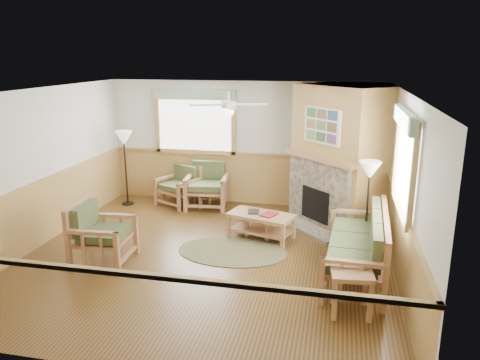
% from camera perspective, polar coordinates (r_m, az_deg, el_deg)
% --- Properties ---
extents(floor, '(6.00, 6.00, 0.01)m').
position_cam_1_polar(floor, '(7.90, -3.95, -9.27)').
color(floor, '#513516').
rests_on(floor, ground).
extents(ceiling, '(6.00, 6.00, 0.01)m').
position_cam_1_polar(ceiling, '(7.21, -4.34, 10.70)').
color(ceiling, white).
rests_on(ceiling, floor).
extents(wall_back, '(6.00, 0.02, 2.70)m').
position_cam_1_polar(wall_back, '(10.29, 0.49, 4.47)').
color(wall_back, silver).
rests_on(wall_back, floor).
extents(wall_front, '(6.00, 0.02, 2.70)m').
position_cam_1_polar(wall_front, '(4.79, -14.21, -8.77)').
color(wall_front, silver).
rests_on(wall_front, floor).
extents(wall_left, '(0.02, 6.00, 2.70)m').
position_cam_1_polar(wall_left, '(8.75, -23.39, 1.31)').
color(wall_left, silver).
rests_on(wall_left, floor).
extents(wall_right, '(0.02, 6.00, 2.70)m').
position_cam_1_polar(wall_right, '(7.23, 19.37, -1.01)').
color(wall_right, silver).
rests_on(wall_right, floor).
extents(wainscot, '(6.00, 6.00, 1.10)m').
position_cam_1_polar(wainscot, '(7.68, -4.03, -5.50)').
color(wainscot, '#AB8446').
rests_on(wainscot, floor).
extents(fireplace, '(3.11, 3.11, 2.70)m').
position_cam_1_polar(fireplace, '(9.15, 11.96, 2.81)').
color(fireplace, '#AB8446').
rests_on(fireplace, floor).
extents(window_back, '(1.90, 0.16, 1.50)m').
position_cam_1_polar(window_back, '(10.37, -5.62, 11.07)').
color(window_back, white).
rests_on(window_back, wall_back).
extents(window_right, '(0.16, 1.90, 1.50)m').
position_cam_1_polar(window_right, '(6.81, 20.10, 8.13)').
color(window_right, white).
rests_on(window_right, wall_right).
extents(ceiling_fan, '(1.59, 1.59, 0.36)m').
position_cam_1_polar(ceiling_fan, '(7.43, -1.42, 10.55)').
color(ceiling_fan, white).
rests_on(ceiling_fan, ceiling).
extents(sofa, '(2.18, 0.98, 0.98)m').
position_cam_1_polar(sofa, '(7.28, 13.90, -7.63)').
color(sofa, '#A3744C').
rests_on(sofa, floor).
extents(armchair_back_left, '(1.02, 1.02, 0.86)m').
position_cam_1_polar(armchair_back_left, '(10.44, -7.55, -0.69)').
color(armchair_back_left, '#A3744C').
rests_on(armchair_back_left, floor).
extents(armchair_back_right, '(0.97, 0.97, 0.98)m').
position_cam_1_polar(armchair_back_right, '(10.21, -4.07, -0.60)').
color(armchair_back_right, '#A3744C').
rests_on(armchair_back_right, floor).
extents(armchair_left, '(0.91, 0.91, 0.97)m').
position_cam_1_polar(armchair_left, '(7.83, -16.39, -6.23)').
color(armchair_left, '#A3744C').
rests_on(armchair_left, floor).
extents(coffee_table, '(1.28, 0.88, 0.46)m').
position_cam_1_polar(coffee_table, '(8.53, 2.56, -5.63)').
color(coffee_table, '#A3744C').
rests_on(coffee_table, floor).
extents(end_table_chairs, '(0.56, 0.55, 0.51)m').
position_cam_1_polar(end_table_chairs, '(10.36, -5.23, -1.75)').
color(end_table_chairs, '#A3744C').
rests_on(end_table_chairs, floor).
extents(end_table_sofa, '(0.57, 0.55, 0.59)m').
position_cam_1_polar(end_table_sofa, '(6.35, 13.34, -13.10)').
color(end_table_sofa, '#A3744C').
rests_on(end_table_sofa, floor).
extents(footstool, '(0.56, 0.56, 0.41)m').
position_cam_1_polar(footstool, '(8.65, 2.57, -5.52)').
color(footstool, '#A3744C').
rests_on(footstool, floor).
extents(braided_rug, '(2.45, 2.45, 0.01)m').
position_cam_1_polar(braided_rug, '(8.04, -0.98, -8.68)').
color(braided_rug, brown).
rests_on(braided_rug, floor).
extents(floor_lamp_left, '(0.43, 0.43, 1.66)m').
position_cam_1_polar(floor_lamp_left, '(10.56, -13.77, 1.42)').
color(floor_lamp_left, black).
rests_on(floor_lamp_left, floor).
extents(floor_lamp_right, '(0.41, 0.41, 1.59)m').
position_cam_1_polar(floor_lamp_right, '(8.02, 15.24, -3.28)').
color(floor_lamp_right, black).
rests_on(floor_lamp_right, floor).
extents(book_red, '(0.32, 0.36, 0.03)m').
position_cam_1_polar(book_red, '(8.37, 3.54, -4.14)').
color(book_red, maroon).
rests_on(book_red, coffee_table).
extents(book_dark, '(0.24, 0.30, 0.03)m').
position_cam_1_polar(book_dark, '(8.53, 1.66, -3.78)').
color(book_dark, black).
rests_on(book_dark, coffee_table).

